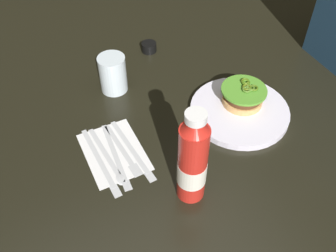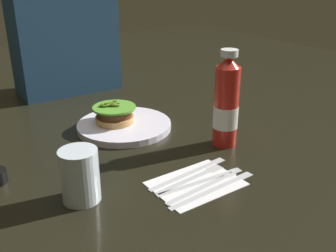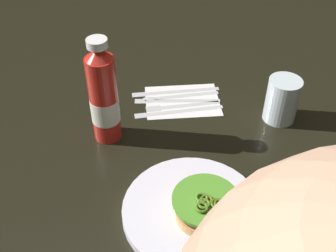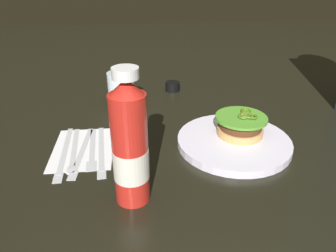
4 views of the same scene
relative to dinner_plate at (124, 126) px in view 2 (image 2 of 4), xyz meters
name	(u,v)px [view 2 (image 2 of 4)]	position (x,y,z in m)	size (l,w,h in m)	color
ground_plane	(98,149)	(-0.12, -0.08, -0.01)	(3.00, 3.00, 0.00)	black
dinner_plate	(124,126)	(0.00, 0.00, 0.00)	(0.26, 0.26, 0.02)	white
burger_sandwich	(114,114)	(-0.02, 0.02, 0.03)	(0.12, 0.12, 0.05)	tan
ketchup_bottle	(226,105)	(0.16, -0.23, 0.10)	(0.06, 0.06, 0.24)	red
water_glass	(80,175)	(-0.23, -0.26, 0.04)	(0.07, 0.07, 0.11)	silver
napkin	(196,183)	(-0.01, -0.34, -0.01)	(0.18, 0.13, 0.00)	white
butter_knife	(218,186)	(0.01, -0.38, 0.00)	(0.22, 0.03, 0.00)	silver
spoon_utensil	(212,181)	(0.02, -0.36, 0.00)	(0.19, 0.04, 0.00)	silver
table_knife	(206,179)	(0.01, -0.35, 0.00)	(0.21, 0.03, 0.00)	silver
fork_utensil	(196,175)	(0.00, -0.32, 0.00)	(0.18, 0.03, 0.00)	silver
steak_knife	(193,170)	(0.01, -0.30, 0.00)	(0.22, 0.04, 0.00)	silver
diner_person	(63,24)	(0.00, 0.42, 0.23)	(0.34, 0.16, 0.54)	navy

